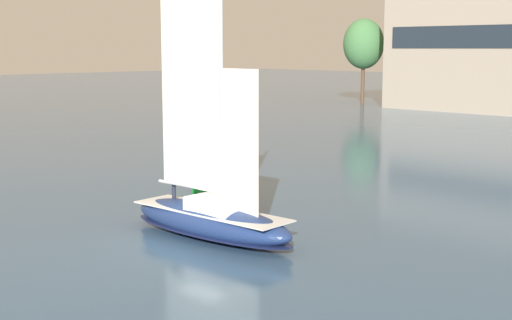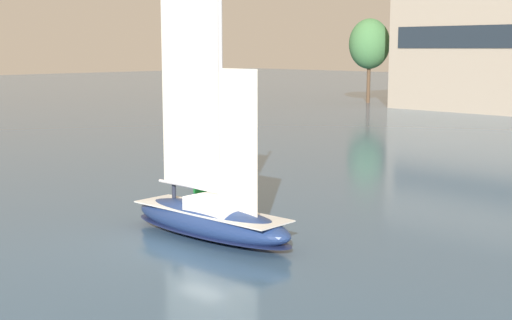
# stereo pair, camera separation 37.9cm
# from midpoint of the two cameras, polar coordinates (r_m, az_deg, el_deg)

# --- Properties ---
(ground_plane) EXTENTS (400.00, 400.00, 0.00)m
(ground_plane) POSITION_cam_midpoint_polar(r_m,az_deg,el_deg) (33.29, -3.97, -6.23)
(ground_plane) COLOR #385675
(waterfront_building) EXTENTS (32.68, 17.10, 19.25)m
(waterfront_building) POSITION_cam_midpoint_polar(r_m,az_deg,el_deg) (105.56, 19.72, 8.95)
(waterfront_building) COLOR tan
(waterfront_building) RESTS_ON ground
(tree_shore_center) EXTENTS (6.49, 6.49, 13.35)m
(tree_shore_center) POSITION_cam_midpoint_polar(r_m,az_deg,el_deg) (115.88, 8.51, 9.16)
(tree_shore_center) COLOR brown
(tree_shore_center) RESTS_ON ground
(sailboat_main) EXTENTS (9.71, 3.18, 13.17)m
(sailboat_main) POSITION_cam_midpoint_polar(r_m,az_deg,el_deg) (33.02, -3.98, -4.48)
(sailboat_main) COLOR navy
(sailboat_main) RESTS_ON ground
(channel_buoy) EXTENTS (1.14, 1.14, 2.05)m
(channel_buoy) POSITION_cam_midpoint_polar(r_m,az_deg,el_deg) (43.43, -4.68, -1.55)
(channel_buoy) COLOR green
(channel_buoy) RESTS_ON ground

